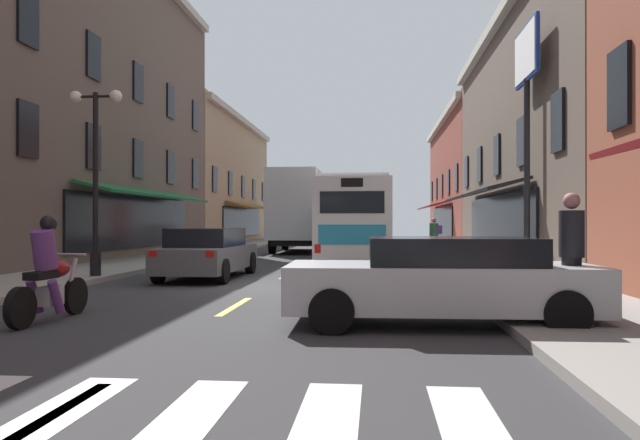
{
  "coord_description": "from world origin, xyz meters",
  "views": [
    {
      "loc": [
        2.58,
        -14.33,
        1.55
      ],
      "look_at": [
        0.54,
        7.48,
        1.62
      ],
      "focal_mm": 33.73,
      "sensor_mm": 36.0,
      "label": 1
    }
  ],
  "objects": [
    {
      "name": "ground_plane",
      "position": [
        0.0,
        0.0,
        -0.05
      ],
      "size": [
        34.8,
        80.0,
        0.1
      ],
      "primitive_type": "cube",
      "color": "#333335"
    },
    {
      "name": "lane_centre_dashes",
      "position": [
        0.0,
        -0.25,
        0.0
      ],
      "size": [
        0.14,
        73.9,
        0.01
      ],
      "color": "#DBCC4C",
      "rests_on": "ground"
    },
    {
      "name": "crosswalk_near",
      "position": [
        0.0,
        -10.0,
        0.0
      ],
      "size": [
        7.1,
        2.8,
        0.01
      ],
      "color": "silver",
      "rests_on": "ground"
    },
    {
      "name": "sidewalk_left",
      "position": [
        -5.9,
        0.0,
        0.07
      ],
      "size": [
        3.0,
        80.0,
        0.14
      ],
      "primitive_type": "cube",
      "color": "gray",
      "rests_on": "ground"
    },
    {
      "name": "sidewalk_right",
      "position": [
        5.9,
        0.0,
        0.07
      ],
      "size": [
        3.0,
        80.0,
        0.14
      ],
      "primitive_type": "cube",
      "color": "gray",
      "rests_on": "ground"
    },
    {
      "name": "billboard_sign",
      "position": [
        7.05,
        4.0,
        5.59
      ],
      "size": [
        0.4,
        2.51,
        7.25
      ],
      "color": "black",
      "rests_on": "sidewalk_right"
    },
    {
      "name": "transit_bus",
      "position": [
        1.88,
        10.55,
        1.66
      ],
      "size": [
        2.72,
        11.65,
        3.16
      ],
      "color": "silver",
      "rests_on": "ground"
    },
    {
      "name": "box_truck",
      "position": [
        -1.36,
        16.23,
        2.07
      ],
      "size": [
        2.5,
        7.16,
        4.08
      ],
      "color": "#B21E19",
      "rests_on": "ground"
    },
    {
      "name": "sedan_near",
      "position": [
        3.58,
        -5.18,
        0.69
      ],
      "size": [
        4.61,
        2.0,
        1.32
      ],
      "color": "silver",
      "rests_on": "ground"
    },
    {
      "name": "sedan_mid",
      "position": [
        -1.54,
        27.7,
        0.7
      ],
      "size": [
        2.04,
        4.64,
        1.34
      ],
      "color": "silver",
      "rests_on": "ground"
    },
    {
      "name": "sedan_far",
      "position": [
        -2.04,
        1.87,
        0.7
      ],
      "size": [
        1.92,
        4.58,
        1.38
      ],
      "color": "#515154",
      "rests_on": "ground"
    },
    {
      "name": "motorcycle_rider",
      "position": [
        -2.49,
        -5.43,
        0.71
      ],
      "size": [
        0.62,
        2.07,
        1.66
      ],
      "color": "black",
      "rests_on": "ground"
    },
    {
      "name": "pedestrian_near",
      "position": [
        4.97,
        10.74,
        0.98
      ],
      "size": [
        0.52,
        0.4,
        1.59
      ],
      "rotation": [
        0.0,
        0.0,
        1.28
      ],
      "color": "black",
      "rests_on": "sidewalk_right"
    },
    {
      "name": "pedestrian_mid",
      "position": [
        5.44,
        -5.22,
        1.1
      ],
      "size": [
        0.36,
        0.36,
        1.84
      ],
      "rotation": [
        0.0,
        0.0,
        2.56
      ],
      "color": "black",
      "rests_on": "sidewalk_right"
    },
    {
      "name": "street_lamp_twin",
      "position": [
        -4.76,
        0.82,
        2.85
      ],
      "size": [
        1.42,
        0.32,
        4.87
      ],
      "color": "black",
      "rests_on": "sidewalk_left"
    }
  ]
}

